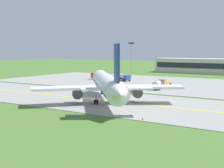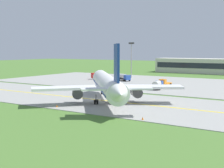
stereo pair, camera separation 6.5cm
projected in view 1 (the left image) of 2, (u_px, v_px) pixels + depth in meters
ground_plane at (91, 99)px, 74.15m from camera, size 500.00×500.00×0.00m
taxiway_strip at (91, 99)px, 74.14m from camera, size 240.00×28.00×0.10m
apron_pad at (191, 85)px, 104.00m from camera, size 140.00×52.00×0.10m
taxiway_centreline at (91, 99)px, 74.13m from camera, size 220.00×0.60×0.01m
airplane_lead at (107, 84)px, 68.60m from camera, size 29.51×32.93×12.70m
service_truck_baggage at (164, 83)px, 100.34m from camera, size 2.44×6.44×2.59m
service_truck_fuel at (99, 75)px, 124.79m from camera, size 4.91×6.18×2.60m
service_truck_catering at (124, 77)px, 117.43m from camera, size 6.28×4.56×2.65m
service_truck_pushback at (158, 84)px, 92.34m from camera, size 3.13×6.26×2.65m
terminal_building at (216, 66)px, 152.53m from camera, size 59.75×11.28×8.51m
apron_light_mast at (131, 55)px, 129.98m from camera, size 2.40×0.50×14.70m
traffic_cone_near_edge at (108, 92)px, 85.29m from camera, size 0.44×0.44×0.60m
traffic_cone_mid_edge at (143, 119)px, 52.23m from camera, size 0.44×0.44×0.60m
traffic_cone_far_edge at (57, 106)px, 63.89m from camera, size 0.44×0.44×0.60m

